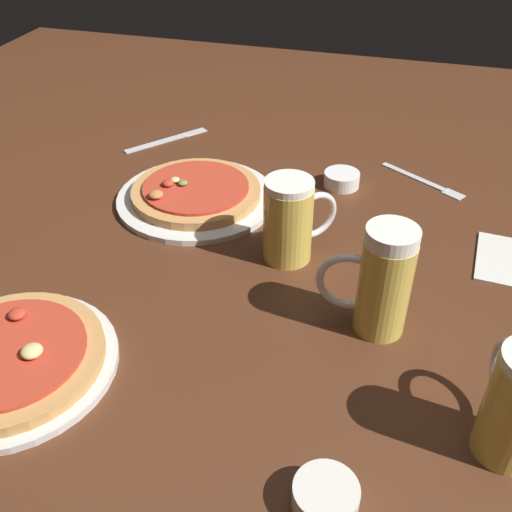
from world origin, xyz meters
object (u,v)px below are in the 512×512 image
Objects in this scene: pizza_plate_near at (10,360)px; ramekin_butter at (342,179)px; ramekin_sauce at (325,497)px; knife_right at (167,139)px; beer_mug_dark at (381,281)px; napkin_folded at (512,261)px; fork_left at (424,181)px; beer_mug_pale at (290,220)px; pizza_plate_far at (196,194)px.

ramekin_butter is (0.37, 0.65, -0.00)m from pizza_plate_near.
knife_right is (-0.55, 0.84, -0.01)m from ramekin_sauce.
ramekin_sauce is (-0.02, -0.32, -0.07)m from beer_mug_dark.
ramekin_butter is 0.38m from napkin_folded.
ramekin_butter is at bearing 150.78° from napkin_folded.
ramekin_butter is at bearing 97.92° from ramekin_sauce.
ramekin_sauce is at bearing -113.13° from napkin_folded.
ramekin_sauce is at bearing -82.08° from ramekin_butter.
napkin_folded is 0.81× the size of knife_right.
beer_mug_dark reaches higher than ramekin_sauce.
ramekin_sauce is at bearing -94.81° from fork_left.
ramekin_sauce is (0.15, -0.46, -0.06)m from beer_mug_pale.
fork_left is at bearing 57.47° from beer_mug_pale.
ramekin_butter is 0.50× the size of napkin_folded.
fork_left is (-0.17, 0.25, -0.00)m from napkin_folded.
knife_right is at bearing 176.74° from fork_left.
ramekin_butter is (0.05, 0.28, -0.06)m from beer_mug_pale.
beer_mug_dark is at bearing -34.64° from pizza_plate_far.
ramekin_butter is 0.41× the size of fork_left.
ramekin_sauce reaches higher than napkin_folded.
beer_mug_pale is at bearing -43.61° from knife_right.
pizza_plate_far is at bearing -154.73° from fork_left.
pizza_plate_near is 1.65× the size of beer_mug_dark.
ramekin_butter is at bearing 27.57° from pizza_plate_far.
pizza_plate_far reaches higher than knife_right.
pizza_plate_near reaches higher than napkin_folded.
ramekin_sauce is 1.00× the size of ramekin_butter.
beer_mug_dark is 0.33m from napkin_folded.
pizza_plate_near is 1.94× the size of beer_mug_pale.
beer_mug_dark is at bearing -132.86° from napkin_folded.
ramekin_butter is at bearing -158.66° from fork_left.
ramekin_butter reaches higher than napkin_folded.
pizza_plate_near is 0.76m from knife_right.
pizza_plate_near is 0.92× the size of pizza_plate_far.
beer_mug_dark is at bearing -42.54° from knife_right.
pizza_plate_far is at bearing 175.96° from napkin_folded.
beer_mug_pale reaches higher than ramekin_sauce.
beer_mug_pale is 2.03× the size of ramekin_butter.
napkin_folded is at bearing -4.04° from pizza_plate_far.
pizza_plate_near is 0.89m from fork_left.
ramekin_sauce is at bearing -10.25° from pizza_plate_near.
ramekin_sauce is at bearing -71.68° from beer_mug_pale.
napkin_folded reaches higher than fork_left.
beer_mug_dark is 0.77m from knife_right.
pizza_plate_near is at bearing -154.68° from beer_mug_dark.
napkin_folded is at bearing 33.35° from pizza_plate_near.
pizza_plate_far is 0.49m from beer_mug_dark.
fork_left is at bearing 53.19° from pizza_plate_near.
ramekin_sauce is at bearing -57.29° from pizza_plate_far.
beer_mug_dark is 0.98× the size of knife_right.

